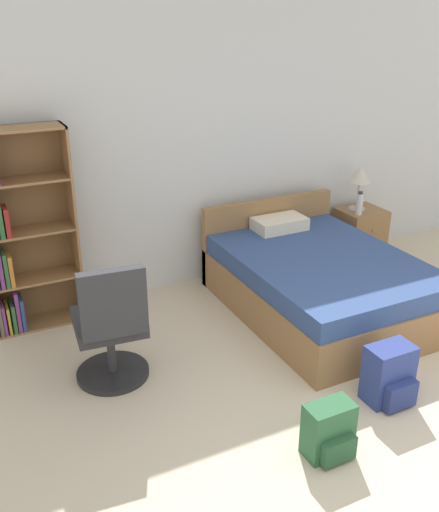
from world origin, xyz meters
TOP-DOWN VIEW (x-y plane):
  - wall_back at (0.00, 3.23)m, footprint 9.00×0.06m
  - bookshelf at (-1.88, 2.99)m, footprint 0.74×0.30m
  - bed at (0.50, 2.16)m, footprint 1.42×1.94m
  - office_chair at (-1.46, 1.88)m, footprint 0.53×0.61m
  - nightstand at (1.60, 2.93)m, footprint 0.45×0.44m
  - table_lamp at (1.54, 2.95)m, footprint 0.24×0.24m
  - water_bottle at (1.47, 2.83)m, footprint 0.07×0.07m
  - backpack_blue at (0.17, 0.84)m, footprint 0.32×0.27m
  - backpack_green at (-0.51, 0.60)m, footprint 0.30×0.23m

SIDE VIEW (x-z plane):
  - backpack_green at x=-0.51m, z-range -0.01..0.34m
  - backpack_blue at x=0.17m, z-range -0.01..0.41m
  - nightstand at x=1.60m, z-range 0.00..0.54m
  - bed at x=0.50m, z-range -0.12..0.67m
  - office_chair at x=-1.46m, z-range -0.04..0.93m
  - water_bottle at x=1.47m, z-range 0.53..0.78m
  - bookshelf at x=-1.88m, z-range -0.02..1.67m
  - table_lamp at x=1.54m, z-range 0.67..1.14m
  - wall_back at x=0.00m, z-range 0.00..2.60m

